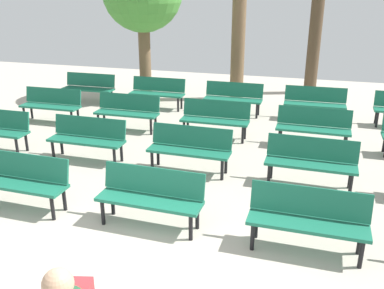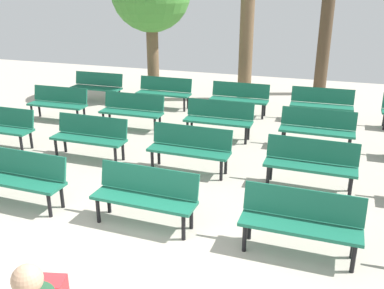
{
  "view_description": "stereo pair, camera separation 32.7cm",
  "coord_description": "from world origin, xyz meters",
  "px_view_note": "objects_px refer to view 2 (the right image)",
  "views": [
    {
      "loc": [
        2.13,
        -3.72,
        3.46
      ],
      "look_at": [
        0.0,
        3.66,
        0.55
      ],
      "focal_mm": 40.05,
      "sensor_mm": 36.0,
      "label": 1
    },
    {
      "loc": [
        2.44,
        -3.62,
        3.46
      ],
      "look_at": [
        0.0,
        3.66,
        0.55
      ],
      "focal_mm": 40.05,
      "sensor_mm": 36.0,
      "label": 2
    }
  ],
  "objects_px": {
    "bench_r0_c1": "(21,175)",
    "bench_r0_c3": "(301,219)",
    "bench_r2_c0": "(58,102)",
    "bench_r3_c3": "(322,103)",
    "bench_r2_c1": "(132,109)",
    "bench_r3_c0": "(97,85)",
    "bench_r1_c0": "(1,125)",
    "bench_r3_c2": "(239,97)",
    "bench_r1_c2": "(190,146)",
    "bench_r2_c3": "(317,127)",
    "bench_r1_c3": "(311,161)",
    "bench_r3_c1": "(164,91)",
    "bench_r1_c1": "(90,135)",
    "bench_r0_c2": "(146,193)",
    "bench_r2_c2": "(219,117)",
    "tree_1": "(246,49)",
    "tree_0": "(324,42)"
  },
  "relations": [
    {
      "from": "bench_r0_c2",
      "to": "bench_r1_c3",
      "type": "height_order",
      "value": "same"
    },
    {
      "from": "bench_r0_c1",
      "to": "bench_r1_c0",
      "type": "height_order",
      "value": "same"
    },
    {
      "from": "bench_r1_c1",
      "to": "bench_r2_c3",
      "type": "xyz_separation_m",
      "value": [
        4.45,
        2.02,
        0.0
      ]
    },
    {
      "from": "bench_r2_c3",
      "to": "tree_1",
      "type": "relative_size",
      "value": 0.51
    },
    {
      "from": "bench_r0_c2",
      "to": "bench_r2_c1",
      "type": "height_order",
      "value": "same"
    },
    {
      "from": "bench_r2_c0",
      "to": "tree_0",
      "type": "distance_m",
      "value": 8.37
    },
    {
      "from": "bench_r1_c3",
      "to": "bench_r3_c0",
      "type": "relative_size",
      "value": 1.0
    },
    {
      "from": "bench_r2_c2",
      "to": "bench_r3_c0",
      "type": "relative_size",
      "value": 1.0
    },
    {
      "from": "bench_r0_c1",
      "to": "bench_r0_c3",
      "type": "distance_m",
      "value": 4.48
    },
    {
      "from": "bench_r2_c2",
      "to": "bench_r2_c1",
      "type": "bearing_deg",
      "value": 179.74
    },
    {
      "from": "bench_r0_c2",
      "to": "bench_r2_c3",
      "type": "xyz_separation_m",
      "value": [
        2.26,
        4.08,
        0.0
      ]
    },
    {
      "from": "bench_r1_c1",
      "to": "bench_r0_c1",
      "type": "bearing_deg",
      "value": -90.16
    },
    {
      "from": "bench_r0_c1",
      "to": "bench_r3_c0",
      "type": "xyz_separation_m",
      "value": [
        -2.21,
        6.22,
        0.0
      ]
    },
    {
      "from": "bench_r2_c0",
      "to": "bench_r3_c3",
      "type": "xyz_separation_m",
      "value": [
        6.64,
        2.1,
        0.0
      ]
    },
    {
      "from": "bench_r2_c0",
      "to": "bench_r3_c3",
      "type": "height_order",
      "value": "same"
    },
    {
      "from": "bench_r1_c2",
      "to": "bench_r2_c3",
      "type": "distance_m",
      "value": 3.02
    },
    {
      "from": "bench_r0_c3",
      "to": "bench_r3_c1",
      "type": "xyz_separation_m",
      "value": [
        -4.46,
        6.18,
        0.0
      ]
    },
    {
      "from": "bench_r1_c1",
      "to": "bench_r2_c0",
      "type": "height_order",
      "value": "same"
    },
    {
      "from": "bench_r0_c1",
      "to": "bench_r2_c3",
      "type": "relative_size",
      "value": 1.0
    },
    {
      "from": "bench_r0_c3",
      "to": "bench_r2_c1",
      "type": "relative_size",
      "value": 1.0
    },
    {
      "from": "bench_r3_c0",
      "to": "bench_r3_c2",
      "type": "bearing_deg",
      "value": -0.7
    },
    {
      "from": "bench_r0_c2",
      "to": "bench_r1_c1",
      "type": "height_order",
      "value": "same"
    },
    {
      "from": "bench_r2_c1",
      "to": "tree_0",
      "type": "relative_size",
      "value": 0.47
    },
    {
      "from": "bench_r1_c0",
      "to": "bench_r3_c2",
      "type": "bearing_deg",
      "value": 42.55
    },
    {
      "from": "bench_r2_c1",
      "to": "bench_r3_c0",
      "type": "distance_m",
      "value": 3.03
    },
    {
      "from": "bench_r1_c0",
      "to": "bench_r3_c0",
      "type": "xyz_separation_m",
      "value": [
        0.02,
        4.15,
        0.0
      ]
    },
    {
      "from": "bench_r2_c1",
      "to": "bench_r1_c3",
      "type": "bearing_deg",
      "value": -24.8
    },
    {
      "from": "bench_r1_c2",
      "to": "bench_r1_c3",
      "type": "xyz_separation_m",
      "value": [
        2.26,
        -0.02,
        0.0
      ]
    },
    {
      "from": "bench_r0_c1",
      "to": "bench_r1_c1",
      "type": "height_order",
      "value": "same"
    },
    {
      "from": "bench_r1_c2",
      "to": "tree_0",
      "type": "bearing_deg",
      "value": 75.14
    },
    {
      "from": "bench_r2_c3",
      "to": "bench_r3_c1",
      "type": "distance_m",
      "value": 4.91
    },
    {
      "from": "bench_r0_c1",
      "to": "bench_r0_c3",
      "type": "height_order",
      "value": "same"
    },
    {
      "from": "bench_r1_c0",
      "to": "bench_r1_c1",
      "type": "height_order",
      "value": "same"
    },
    {
      "from": "bench_r0_c3",
      "to": "bench_r3_c1",
      "type": "distance_m",
      "value": 7.62
    },
    {
      "from": "bench_r1_c2",
      "to": "bench_r1_c3",
      "type": "height_order",
      "value": "same"
    },
    {
      "from": "bench_r1_c2",
      "to": "bench_r3_c3",
      "type": "xyz_separation_m",
      "value": [
        2.25,
        4.14,
        0.0
      ]
    },
    {
      "from": "bench_r1_c0",
      "to": "bench_r2_c2",
      "type": "relative_size",
      "value": 1.0
    },
    {
      "from": "bench_r0_c2",
      "to": "bench_r0_c3",
      "type": "height_order",
      "value": "same"
    },
    {
      "from": "bench_r1_c3",
      "to": "bench_r3_c0",
      "type": "height_order",
      "value": "same"
    },
    {
      "from": "bench_r1_c1",
      "to": "bench_r1_c3",
      "type": "distance_m",
      "value": 4.45
    },
    {
      "from": "bench_r3_c3",
      "to": "bench_r2_c1",
      "type": "bearing_deg",
      "value": -155.49
    },
    {
      "from": "bench_r2_c0",
      "to": "bench_r3_c1",
      "type": "bearing_deg",
      "value": 41.86
    },
    {
      "from": "bench_r1_c1",
      "to": "bench_r0_c3",
      "type": "bearing_deg",
      "value": -24.61
    },
    {
      "from": "bench_r0_c1",
      "to": "bench_r2_c1",
      "type": "bearing_deg",
      "value": 91.44
    },
    {
      "from": "bench_r1_c2",
      "to": "bench_r3_c3",
      "type": "height_order",
      "value": "same"
    },
    {
      "from": "bench_r2_c1",
      "to": "bench_r3_c1",
      "type": "bearing_deg",
      "value": 88.88
    },
    {
      "from": "bench_r2_c2",
      "to": "tree_1",
      "type": "height_order",
      "value": "tree_1"
    },
    {
      "from": "bench_r0_c2",
      "to": "bench_r3_c1",
      "type": "bearing_deg",
      "value": 111.14
    },
    {
      "from": "bench_r1_c2",
      "to": "bench_r2_c3",
      "type": "height_order",
      "value": "same"
    },
    {
      "from": "bench_r1_c2",
      "to": "bench_r2_c1",
      "type": "distance_m",
      "value": 2.98
    }
  ]
}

